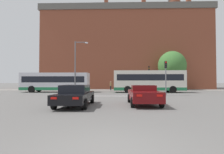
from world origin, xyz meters
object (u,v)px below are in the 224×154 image
(bus_crossing_lead, at_px, (149,81))
(bus_crossing_trailing, at_px, (56,82))
(car_saloon_left, at_px, (75,95))
(pedestrian_walking_east, at_px, (136,85))
(car_roadster_right, at_px, (144,95))
(traffic_light_far_right, at_px, (149,74))
(traffic_light_near_right, at_px, (166,72))
(street_lamp_junction, at_px, (77,61))
(pedestrian_walking_west, at_px, (166,84))
(pedestrian_waiting, at_px, (111,85))

(bus_crossing_lead, height_order, bus_crossing_trailing, bus_crossing_lead)
(car_saloon_left, bearing_deg, pedestrian_walking_east, 73.33)
(bus_crossing_lead, relative_size, bus_crossing_trailing, 1.02)
(car_saloon_left, relative_size, pedestrian_walking_east, 2.87)
(car_roadster_right, height_order, pedestrian_walking_east, pedestrian_walking_east)
(car_roadster_right, distance_m, traffic_light_far_right, 21.06)
(traffic_light_near_right, bearing_deg, car_roadster_right, -115.30)
(car_roadster_right, height_order, street_lamp_junction, street_lamp_junction)
(bus_crossing_trailing, distance_m, traffic_light_near_right, 16.37)
(car_roadster_right, xyz_separation_m, traffic_light_far_right, (4.15, 20.51, 2.32))
(bus_crossing_trailing, height_order, traffic_light_far_right, traffic_light_far_right)
(bus_crossing_trailing, xyz_separation_m, traffic_light_near_right, (15.10, -6.21, 1.12))
(bus_crossing_trailing, xyz_separation_m, traffic_light_far_right, (15.44, 6.23, 1.44))
(street_lamp_junction, relative_size, pedestrian_walking_east, 4.54)
(bus_crossing_lead, relative_size, street_lamp_junction, 1.37)
(car_roadster_right, height_order, pedestrian_walking_west, pedestrian_walking_west)
(car_roadster_right, bearing_deg, pedestrian_waiting, 98.24)
(car_saloon_left, height_order, bus_crossing_trailing, bus_crossing_trailing)
(car_saloon_left, xyz_separation_m, traffic_light_near_right, (8.44, 8.83, 1.98))
(bus_crossing_trailing, distance_m, pedestrian_walking_east, 14.43)
(car_roadster_right, relative_size, pedestrian_walking_east, 2.68)
(traffic_light_far_right, bearing_deg, street_lamp_junction, -147.40)
(car_saloon_left, relative_size, traffic_light_far_right, 1.06)
(traffic_light_far_right, xyz_separation_m, pedestrian_waiting, (-7.18, -0.08, -2.03))
(traffic_light_near_right, height_order, pedestrian_walking_east, traffic_light_near_right)
(traffic_light_near_right, distance_m, traffic_light_far_right, 12.45)
(pedestrian_walking_west, bearing_deg, pedestrian_walking_east, 43.24)
(street_lamp_junction, bearing_deg, car_saloon_left, -77.57)
(car_roadster_right, relative_size, pedestrian_walking_west, 2.44)
(pedestrian_waiting, xyz_separation_m, pedestrian_walking_east, (4.82, -0.07, -0.01))
(bus_crossing_lead, bearing_deg, traffic_light_far_right, -10.95)
(car_roadster_right, distance_m, pedestrian_walking_east, 20.44)
(car_roadster_right, xyz_separation_m, traffic_light_near_right, (3.82, 8.07, 2.01))
(car_saloon_left, distance_m, pedestrian_walking_east, 22.07)
(traffic_light_far_right, height_order, pedestrian_waiting, traffic_light_far_right)
(traffic_light_near_right, xyz_separation_m, street_lamp_junction, (-11.47, 4.89, 1.87))
(traffic_light_far_right, bearing_deg, car_saloon_left, -112.43)
(pedestrian_walking_east, bearing_deg, pedestrian_walking_west, 144.59)
(car_roadster_right, bearing_deg, bus_crossing_trailing, 128.12)
(pedestrian_waiting, bearing_deg, traffic_light_near_right, -131.71)
(bus_crossing_trailing, relative_size, traffic_light_near_right, 2.54)
(bus_crossing_lead, relative_size, traffic_light_near_right, 2.59)
(car_saloon_left, relative_size, street_lamp_junction, 0.63)
(street_lamp_junction, relative_size, pedestrian_waiting, 4.49)
(traffic_light_near_right, distance_m, pedestrian_walking_west, 13.12)
(traffic_light_far_right, relative_size, street_lamp_junction, 0.60)
(car_roadster_right, bearing_deg, pedestrian_walking_east, 84.78)
(car_roadster_right, height_order, pedestrian_waiting, pedestrian_waiting)
(traffic_light_far_right, relative_size, pedestrian_walking_west, 2.48)
(traffic_light_near_right, relative_size, street_lamp_junction, 0.53)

